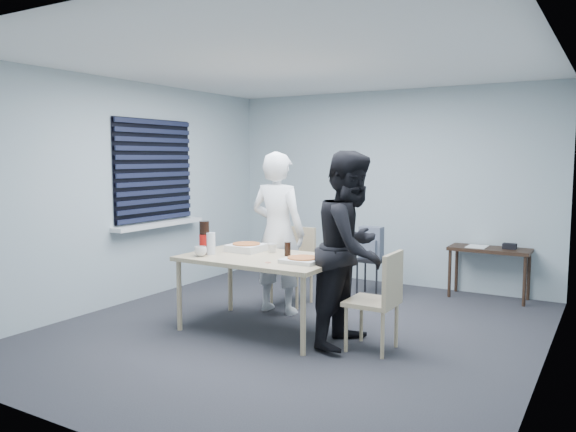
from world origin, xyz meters
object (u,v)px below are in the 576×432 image
Objects in this scene: dining_table at (262,262)px; person_white at (278,233)px; stool at (371,267)px; mug_a at (201,251)px; person_black at (352,249)px; chair_far at (295,260)px; side_table at (489,254)px; soda_bottle at (204,238)px; chair_right at (381,294)px; mug_b at (272,248)px; backpack at (371,243)px.

person_white reaches higher than dining_table.
mug_a is (-0.91, -2.17, 0.43)m from stool.
person_white is 1.00× the size of person_black.
chair_far is 1.02m from stool.
person_white is 1.00m from mug_a.
side_table is 7.61× the size of mug_a.
soda_bottle reaches higher than side_table.
chair_right is at bearing 6.31° from soda_bottle.
person_white is 1.47m from stool.
side_table is 3.48m from soda_bottle.
stool is at bearing 78.37° from dining_table.
chair_right is 8.90× the size of mug_b.
soda_bottle is at bearing 66.45° from person_white.
dining_table is 1.90m from backpack.
mug_a is (-0.91, -2.16, 0.13)m from backpack.
stool is at bearing 65.08° from soda_bottle.
mug_a is 0.37× the size of soda_bottle.
backpack reaches higher than mug_b.
stool is at bearing -115.81° from person_white.
person_black reaches higher than dining_table.
soda_bottle is (-2.25, -2.63, 0.36)m from side_table.
person_white reaches higher than mug_b.
chair_right is (1.24, 0.02, -0.17)m from dining_table.
side_table is (1.93, 1.35, 0.03)m from chair_far.
chair_far reaches higher than backpack.
chair_right reaches higher than mug_b.
dining_table is 0.86× the size of person_black.
person_white is 1.27m from person_black.
dining_table is 15.23× the size of mug_b.
chair_far reaches higher than mug_b.
person_white is at bearing 66.45° from soda_bottle.
mug_a is at bearing -100.97° from chair_far.
stool is 1.19× the size of backpack.
chair_far is 0.50× the size of person_white.
stool is 0.30m from backpack.
soda_bottle is at bearing -103.95° from chair_far.
backpack reaches higher than dining_table.
soda_bottle is at bearing -114.92° from stool.
mug_a is 0.73m from mug_b.
backpack is at bearing 50.22° from chair_far.
stool is (-0.85, 1.85, -0.16)m from chair_right.
chair_right is 0.50× the size of person_white.
mug_b is 0.69m from soda_bottle.
chair_right is at bearing -35.84° from chair_far.
chair_right is 1.86m from soda_bottle.
chair_far is at bearing 102.92° from dining_table.
soda_bottle is (-0.32, -1.28, 0.39)m from chair_far.
person_black is at bearing 153.44° from person_white.
person_black reaches higher than mug_a.
dining_table is 0.64m from soda_bottle.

